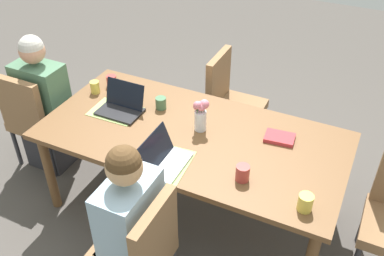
% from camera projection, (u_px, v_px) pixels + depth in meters
% --- Properties ---
extents(ground_plane, '(10.00, 10.00, 0.00)m').
position_uv_depth(ground_plane, '(192.00, 207.00, 3.47)').
color(ground_plane, '#4C4742').
extents(dining_table, '(2.12, 1.04, 0.73)m').
position_uv_depth(dining_table, '(192.00, 142.00, 3.08)').
color(dining_table, brown).
rests_on(dining_table, ground_plane).
extents(chair_head_right_left_near, '(0.44, 0.44, 0.90)m').
position_uv_depth(chair_head_right_left_near, '(35.00, 116.00, 3.62)').
color(chair_head_right_left_near, olive).
rests_on(chair_head_right_left_near, ground_plane).
extents(person_head_right_left_near, '(0.40, 0.36, 1.19)m').
position_uv_depth(person_head_right_left_near, '(46.00, 110.00, 3.64)').
color(person_head_right_left_near, '#2D2D33').
rests_on(person_head_right_left_near, ground_plane).
extents(chair_far_left_mid, '(0.44, 0.44, 0.90)m').
position_uv_depth(chair_far_left_mid, '(139.00, 252.00, 2.52)').
color(chair_far_left_mid, olive).
rests_on(chair_far_left_mid, ground_plane).
extents(person_far_left_mid, '(0.36, 0.40, 1.19)m').
position_uv_depth(person_far_left_mid, '(133.00, 237.00, 2.57)').
color(person_far_left_mid, '#2D2D33').
rests_on(person_far_left_mid, ground_plane).
extents(chair_near_right_near, '(0.44, 0.44, 0.90)m').
position_uv_depth(chair_near_right_near, '(230.00, 99.00, 3.83)').
color(chair_near_right_near, olive).
rests_on(chair_near_right_near, ground_plane).
extents(flower_vase, '(0.11, 0.10, 0.24)m').
position_uv_depth(flower_vase, '(201.00, 113.00, 3.00)').
color(flower_vase, silver).
rests_on(flower_vase, dining_table).
extents(placemat_head_right_left_near, '(0.37, 0.27, 0.00)m').
position_uv_depth(placemat_head_right_left_near, '(116.00, 111.00, 3.26)').
color(placemat_head_right_left_near, '#9EBC66').
rests_on(placemat_head_right_left_near, dining_table).
extents(placemat_far_left_mid, '(0.29, 0.38, 0.00)m').
position_uv_depth(placemat_far_left_mid, '(168.00, 164.00, 2.78)').
color(placemat_far_left_mid, '#9EBC66').
rests_on(placemat_far_left_mid, dining_table).
extents(laptop_far_left_mid, '(0.22, 0.32, 0.20)m').
position_uv_depth(laptop_far_left_mid, '(164.00, 159.00, 2.75)').
color(laptop_far_left_mid, silver).
rests_on(laptop_far_left_mid, dining_table).
extents(laptop_head_right_left_near, '(0.32, 0.22, 0.21)m').
position_uv_depth(laptop_head_right_left_near, '(122.00, 106.00, 3.24)').
color(laptop_head_right_left_near, black).
rests_on(laptop_head_right_left_near, dining_table).
extents(coffee_mug_near_left, '(0.08, 0.08, 0.09)m').
position_uv_depth(coffee_mug_near_left, '(112.00, 81.00, 3.53)').
color(coffee_mug_near_left, '#AD3D38').
rests_on(coffee_mug_near_left, dining_table).
extents(coffee_mug_near_right, '(0.09, 0.09, 0.10)m').
position_uv_depth(coffee_mug_near_right, '(305.00, 203.00, 2.44)').
color(coffee_mug_near_right, '#DBC64C').
rests_on(coffee_mug_near_right, dining_table).
extents(coffee_mug_centre_left, '(0.09, 0.09, 0.10)m').
position_uv_depth(coffee_mug_centre_left, '(243.00, 173.00, 2.64)').
color(coffee_mug_centre_left, '#AD3D38').
rests_on(coffee_mug_centre_left, dining_table).
extents(coffee_mug_centre_right, '(0.08, 0.08, 0.09)m').
position_uv_depth(coffee_mug_centre_right, '(161.00, 103.00, 3.27)').
color(coffee_mug_centre_right, '#47704C').
rests_on(coffee_mug_centre_right, dining_table).
extents(coffee_mug_far_left, '(0.07, 0.07, 0.10)m').
position_uv_depth(coffee_mug_far_left, '(95.00, 87.00, 3.45)').
color(coffee_mug_far_left, '#DBC64C').
rests_on(coffee_mug_far_left, dining_table).
extents(book_red_cover, '(0.21, 0.16, 0.03)m').
position_uv_depth(book_red_cover, '(280.00, 138.00, 2.98)').
color(book_red_cover, '#B73338').
rests_on(book_red_cover, dining_table).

